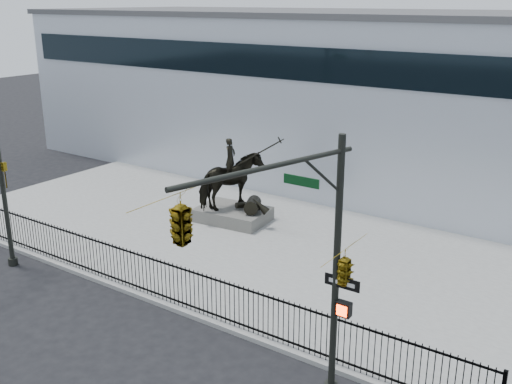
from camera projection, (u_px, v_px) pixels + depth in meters
The scene contains 7 objects.
ground at pixel (137, 319), 19.50m from camera, with size 120.00×120.00×0.00m, color black.
plaza at pixel (259, 247), 24.95m from camera, with size 30.00×12.00×0.15m, color gray.
building at pixel (389, 100), 33.75m from camera, with size 44.00×14.00×9.00m, color silver.
picket_fence at pixel (162, 280), 20.20m from camera, with size 22.10×0.10×1.50m.
statue_plinth at pixel (233, 214), 27.62m from camera, with size 3.18×2.18×0.60m, color #595651.
equestrian_statue at pixel (234, 183), 27.12m from camera, with size 4.06×2.72×3.45m.
traffic_signal_right at pixel (269, 246), 12.94m from camera, with size 2.17×6.86×7.00m.
Camera 1 is at (13.04, -11.98, 9.96)m, focal length 42.00 mm.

